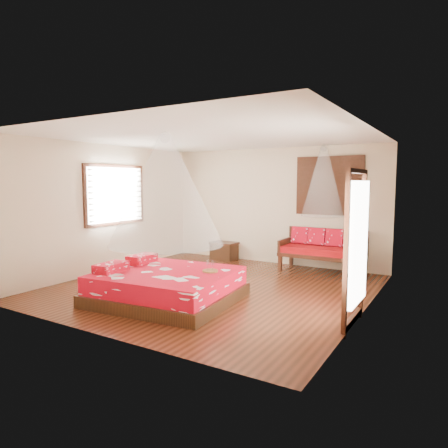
{
  "coord_description": "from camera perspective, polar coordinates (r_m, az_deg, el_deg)",
  "views": [
    {
      "loc": [
        3.97,
        -6.21,
        1.98
      ],
      "look_at": [
        -0.09,
        0.56,
        1.15
      ],
      "focal_mm": 32.0,
      "sensor_mm": 36.0,
      "label": 1
    }
  ],
  "objects": [
    {
      "name": "room",
      "position": [
        7.4,
        -1.62,
        1.49
      ],
      "size": [
        5.54,
        5.54,
        2.84
      ],
      "color": "black",
      "rests_on": "ground"
    },
    {
      "name": "bed",
      "position": [
        6.83,
        -8.26,
        -8.71
      ],
      "size": [
        2.38,
        2.19,
        0.65
      ],
      "rotation": [
        0.0,
        0.0,
        0.1
      ],
      "color": "black",
      "rests_on": "floor"
    },
    {
      "name": "daybed",
      "position": [
        9.1,
        13.98,
        -3.41
      ],
      "size": [
        1.8,
        0.8,
        0.95
      ],
      "color": "black",
      "rests_on": "floor"
    },
    {
      "name": "storage_chest",
      "position": [
        10.25,
        0.01,
        -3.83
      ],
      "size": [
        0.67,
        0.5,
        0.45
      ],
      "rotation": [
        0.0,
        0.0,
        -0.04
      ],
      "color": "black",
      "rests_on": "floor"
    },
    {
      "name": "shutter_panel",
      "position": [
        9.3,
        14.81,
        5.3
      ],
      "size": [
        1.52,
        0.06,
        1.32
      ],
      "color": "black",
      "rests_on": "wall_back"
    },
    {
      "name": "window_left",
      "position": [
        9.27,
        -15.23,
        4.05
      ],
      "size": [
        0.1,
        1.74,
        1.34
      ],
      "color": "black",
      "rests_on": "wall_left"
    },
    {
      "name": "glazed_door",
      "position": [
        5.82,
        18.15,
        -3.31
      ],
      "size": [
        0.08,
        1.02,
        2.16
      ],
      "color": "black",
      "rests_on": "floor"
    },
    {
      "name": "wine_tray",
      "position": [
        6.65,
        -1.98,
        -6.38
      ],
      "size": [
        0.26,
        0.26,
        0.21
      ],
      "rotation": [
        0.0,
        0.0,
        0.41
      ],
      "color": "brown",
      "rests_on": "bed"
    },
    {
      "name": "mosquito_net_main",
      "position": [
        6.6,
        -8.32,
        4.8
      ],
      "size": [
        1.89,
        1.89,
        1.8
      ],
      "primitive_type": "cone",
      "color": "white",
      "rests_on": "ceiling"
    },
    {
      "name": "mosquito_net_daybed",
      "position": [
        8.85,
        13.97,
        5.95
      ],
      "size": [
        0.9,
        0.9,
        1.5
      ],
      "primitive_type": "cone",
      "color": "white",
      "rests_on": "ceiling"
    }
  ]
}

